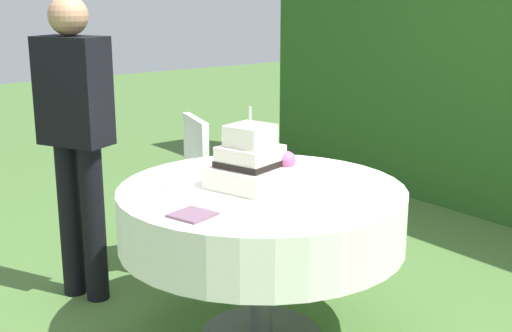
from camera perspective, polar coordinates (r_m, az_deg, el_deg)
The scene contains 7 objects.
cake_table at distance 3.14m, azimuth 0.48°, elevation -4.13°, with size 1.32×1.32×0.75m.
wedding_cake at distance 3.08m, azimuth -0.39°, elevation 0.23°, with size 0.38×0.38×0.37m.
serving_plate_near at distance 3.15m, azimuth -6.32°, elevation -1.51°, with size 0.13×0.13×0.01m, color white.
serving_plate_far at distance 2.83m, azimuth 6.53°, elevation -3.38°, with size 0.14×0.14×0.01m, color white.
napkin_stack at distance 2.72m, azimuth -5.34°, elevation -4.09°, with size 0.15×0.15×0.01m, color #6B4C60.
garden_chair at distance 4.10m, azimuth -6.35°, elevation -0.87°, with size 0.49×0.49×0.89m.
standing_person at distance 3.62m, azimuth -14.86°, elevation 3.01°, with size 0.41×0.34×1.60m.
Camera 1 is at (2.34, -1.83, 1.62)m, focal length 47.75 mm.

